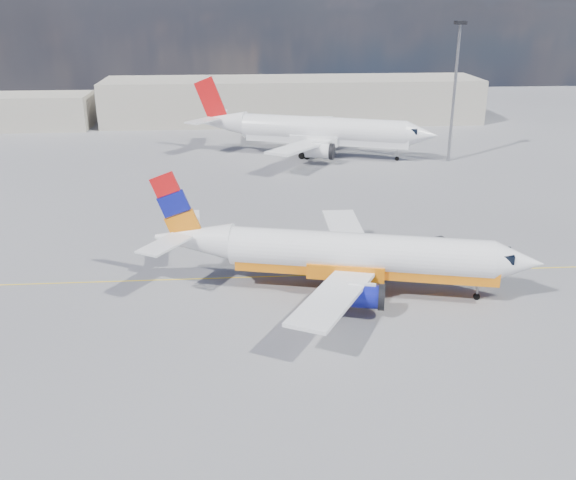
{
  "coord_description": "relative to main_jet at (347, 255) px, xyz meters",
  "views": [
    {
      "loc": [
        -5.18,
        -47.04,
        22.49
      ],
      "look_at": [
        -1.39,
        2.49,
        3.5
      ],
      "focal_mm": 40.0,
      "sensor_mm": 36.0,
      "label": 1
    }
  ],
  "objects": [
    {
      "name": "gse_tug",
      "position": [
        9.9,
        5.97,
        -2.2
      ],
      "size": [
        3.2,
        2.58,
        2.02
      ],
      "rotation": [
        0.0,
        0.0,
        0.35
      ],
      "color": "black",
      "rests_on": "ground"
    },
    {
      "name": "traffic_cone",
      "position": [
        0.46,
        0.52,
        -2.87
      ],
      "size": [
        0.42,
        0.42,
        0.59
      ],
      "color": "white",
      "rests_on": "ground"
    },
    {
      "name": "taxi_line",
      "position": [
        -3.08,
        3.25,
        -3.16
      ],
      "size": [
        70.0,
        0.15,
        0.01
      ],
      "primitive_type": "cube",
      "color": "yellow",
      "rests_on": "ground"
    },
    {
      "name": "terminal_main",
      "position": [
        1.92,
        75.25,
        0.84
      ],
      "size": [
        70.0,
        14.0,
        8.0
      ],
      "primitive_type": "cube",
      "color": "#BCB4A2",
      "rests_on": "ground"
    },
    {
      "name": "floodlight_mast",
      "position": [
        21.86,
        42.14,
        8.4
      ],
      "size": [
        1.41,
        1.41,
        19.28
      ],
      "color": "gray",
      "rests_on": "ground"
    },
    {
      "name": "second_jet",
      "position": [
        3.03,
        46.96,
        0.55
      ],
      "size": [
        36.61,
        27.76,
        11.14
      ],
      "rotation": [
        0.0,
        0.0,
        -0.34
      ],
      "color": "white",
      "rests_on": "ground"
    },
    {
      "name": "ground",
      "position": [
        -3.08,
        0.25,
        -3.16
      ],
      "size": [
        240.0,
        240.0,
        0.0
      ],
      "primitive_type": "plane",
      "color": "slate",
      "rests_on": "ground"
    },
    {
      "name": "terminal_annex",
      "position": [
        -48.08,
        72.25,
        -0.16
      ],
      "size": [
        26.0,
        10.0,
        6.0
      ],
      "primitive_type": "cube",
      "color": "#BCB4A2",
      "rests_on": "ground"
    },
    {
      "name": "main_jet",
      "position": [
        0.0,
        0.0,
        0.0
      ],
      "size": [
        31.43,
        24.07,
        9.49
      ],
      "rotation": [
        0.0,
        0.0,
        -0.24
      ],
      "color": "white",
      "rests_on": "ground"
    }
  ]
}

